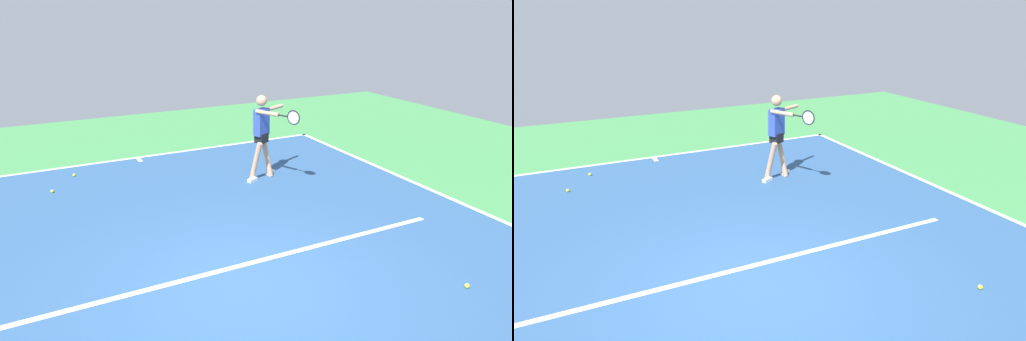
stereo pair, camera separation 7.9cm
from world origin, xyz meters
The scene contains 10 objects.
ground_plane centered at (0.00, 0.00, 0.00)m, with size 22.20×22.20×0.00m, color #428E4C.
court_surface centered at (0.00, 0.00, 0.00)m, with size 9.76×12.60×0.00m, color #2D5484.
court_line_baseline_near centered at (0.00, -6.25, 0.00)m, with size 9.76×0.10×0.01m, color white.
court_line_sideline_left centered at (-4.83, 0.00, 0.00)m, with size 0.10×12.60×0.01m, color white.
court_line_service centered at (0.00, -0.50, 0.00)m, with size 7.32×0.10×0.01m, color white.
court_line_centre_mark centered at (0.00, -6.05, 0.00)m, with size 0.10×0.30×0.01m, color white.
tennis_player centered at (-2.10, -3.60, 1.05)m, with size 1.09×1.38×1.82m.
tennis_ball_near_player centered at (1.56, -5.53, 0.03)m, with size 0.07×0.07×0.07m, color yellow.
tennis_ball_by_sideline centered at (2.07, -4.72, 0.03)m, with size 0.07×0.07×0.07m, color #CCE033.
tennis_ball_by_baseline centered at (-2.58, 1.37, 0.03)m, with size 0.07×0.07×0.07m, color #CCE033.
Camera 1 is at (2.34, 4.91, 3.57)m, focal length 32.99 mm.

